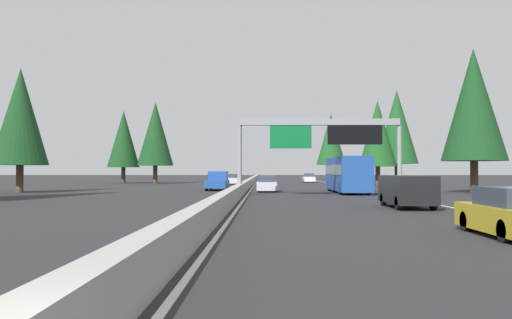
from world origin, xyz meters
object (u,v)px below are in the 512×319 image
Objects in this scene: bus_near_right at (347,173)px; conifer_left_mid at (124,139)px; sign_gantry_overhead at (322,134)px; sedan_mid_right at (267,184)px; oncoming_near at (232,179)px; sedan_distant_b at (511,214)px; minivan_far_center at (407,190)px; conifer_right_far at (397,127)px; conifer_left_near at (20,117)px; oncoming_far at (218,181)px; conifer_right_near at (474,105)px; conifer_right_mid at (378,134)px; conifer_left_far at (155,134)px; sedan_far_left at (309,178)px; conifer_right_distant at (331,139)px.

bus_near_right is 1.04× the size of conifer_left_mid.
sign_gantry_overhead is 1.14× the size of conifer_left_mid.
sedan_mid_right is 27.04m from oncoming_near.
minivan_far_center is at bearing -0.55° from sedan_distant_b.
conifer_left_near is at bearing 124.73° from conifer_right_far.
sign_gantry_overhead is 2.26× the size of oncoming_far.
conifer_right_near reaches higher than sedan_distant_b.
sedan_mid_right is (21.13, 7.29, -0.27)m from minivan_far_center.
oncoming_far reaches higher than oncoming_near.
conifer_right_near is at bearing -172.14° from conifer_right_mid.
conifer_right_near is at bearing -29.62° from minivan_far_center.
conifer_right_near is at bearing -132.90° from conifer_left_far.
conifer_right_far reaches higher than conifer_left_mid.
conifer_right_far reaches higher than sedan_distant_b.
bus_near_right is at bearing -104.10° from sedan_mid_right.
sedan_distant_b is 0.40× the size of conifer_left_near.
conifer_right_far is at bearing -13.09° from minivan_far_center.
sedan_far_left is 0.34× the size of conifer_right_far.
conifer_right_distant is (90.20, -7.01, 7.88)m from minivan_far_center.
conifer_right_far is 40.52m from conifer_left_mid.
oncoming_near is 18.92m from conifer_left_mid.
bus_near_right is (31.63, 0.08, 1.03)m from sedan_distant_b.
conifer_right_distant is at bearing -13.58° from sedan_far_left.
sedan_far_left is at bearing -69.93° from conifer_left_far.
conifer_right_mid is at bearing -33.49° from sedan_mid_right.
conifer_right_far is (26.98, -10.97, 6.25)m from bus_near_right.
oncoming_far is 0.51× the size of conifer_left_near.
conifer_right_mid is (24.20, -7.73, 5.14)m from bus_near_right.
conifer_right_near reaches higher than sedan_far_left.
bus_near_right is 40.19m from conifer_left_far.
conifer_left_mid is at bearing -149.15° from oncoming_far.
conifer_left_far is (7.85, 31.31, 0.53)m from conifer_right_mid.
oncoming_far is 0.46× the size of conifer_left_far.
conifer_left_near is at bearing 91.26° from bus_near_right.
oncoming_near is at bearing 136.01° from sedan_far_left.
oncoming_far is at bearing -149.15° from conifer_left_mid.
conifer_right_near is (-1.95, -18.19, 7.06)m from sedan_mid_right.
conifer_right_mid reaches higher than bus_near_right.
conifer_right_mid is (-4.19, -19.64, 6.17)m from oncoming_near.
oncoming_far reaches higher than minivan_far_center.
conifer_right_near is (-5.97, -23.05, 6.83)m from oncoming_far.
conifer_left_far reaches higher than sedan_mid_right.
sedan_mid_right is 22.71m from conifer_left_near.
sedan_far_left is 40.64m from bus_near_right.
sign_gantry_overhead is 35.94m from oncoming_near.
conifer_right_near reaches higher than sign_gantry_overhead.
bus_near_right is 30.81m from oncoming_near.
sedan_mid_right is at bearing 10.25° from oncoming_near.
sedan_mid_right is at bearing 144.36° from conifer_right_far.
conifer_right_near reaches higher than bus_near_right.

